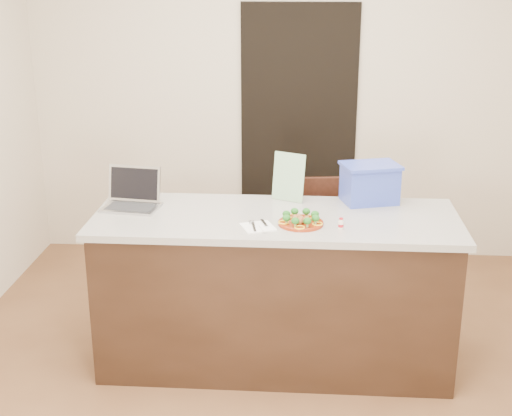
# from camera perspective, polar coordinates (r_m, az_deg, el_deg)

# --- Properties ---
(ground) EXTENTS (4.00, 4.00, 0.00)m
(ground) POSITION_cam_1_polar(r_m,az_deg,el_deg) (4.19, 1.32, -13.75)
(ground) COLOR brown
(ground) RESTS_ON ground
(room_shell) EXTENTS (4.00, 4.00, 4.00)m
(room_shell) POSITION_cam_1_polar(r_m,az_deg,el_deg) (3.58, 1.51, 8.62)
(room_shell) COLOR white
(room_shell) RESTS_ON ground
(doorway) EXTENTS (0.90, 0.02, 2.00)m
(doorway) POSITION_cam_1_polar(r_m,az_deg,el_deg) (5.65, 3.40, 5.97)
(doorway) COLOR black
(doorway) RESTS_ON ground
(island) EXTENTS (2.06, 0.76, 0.92)m
(island) POSITION_cam_1_polar(r_m,az_deg,el_deg) (4.18, 1.53, -6.56)
(island) COLOR black
(island) RESTS_ON ground
(plate) EXTENTS (0.25, 0.25, 0.02)m
(plate) POSITION_cam_1_polar(r_m,az_deg,el_deg) (3.88, 3.60, -1.19)
(plate) COLOR maroon
(plate) RESTS_ON island
(meatballs) EXTENTS (0.10, 0.10, 0.04)m
(meatballs) POSITION_cam_1_polar(r_m,az_deg,el_deg) (3.87, 3.56, -0.88)
(meatballs) COLOR brown
(meatballs) RESTS_ON plate
(broccoli) EXTENTS (0.20, 0.20, 0.04)m
(broccoli) POSITION_cam_1_polar(r_m,az_deg,el_deg) (3.87, 3.61, -0.64)
(broccoli) COLOR #144C14
(broccoli) RESTS_ON plate
(pepper_rings) EXTENTS (0.24, 0.24, 0.01)m
(pepper_rings) POSITION_cam_1_polar(r_m,az_deg,el_deg) (3.88, 3.60, -1.07)
(pepper_rings) COLOR gold
(pepper_rings) RESTS_ON plate
(napkin) EXTENTS (0.21, 0.21, 0.01)m
(napkin) POSITION_cam_1_polar(r_m,az_deg,el_deg) (3.83, 0.15, -1.52)
(napkin) COLOR silver
(napkin) RESTS_ON island
(fork) EXTENTS (0.04, 0.17, 0.00)m
(fork) POSITION_cam_1_polar(r_m,az_deg,el_deg) (3.84, -0.13, -1.37)
(fork) COLOR silver
(fork) RESTS_ON napkin
(knife) EXTENTS (0.05, 0.19, 0.01)m
(knife) POSITION_cam_1_polar(r_m,az_deg,el_deg) (3.81, 0.59, -1.52)
(knife) COLOR white
(knife) RESTS_ON napkin
(yogurt_bottle) EXTENTS (0.03, 0.03, 0.06)m
(yogurt_bottle) POSITION_cam_1_polar(r_m,az_deg,el_deg) (3.83, 6.81, -1.31)
(yogurt_bottle) COLOR beige
(yogurt_bottle) RESTS_ON island
(laptop) EXTENTS (0.34, 0.29, 0.22)m
(laptop) POSITION_cam_1_polar(r_m,az_deg,el_deg) (4.22, -9.84, 0.96)
(laptop) COLOR #ABABAF
(laptop) RESTS_ON island
(leaflet) EXTENTS (0.20, 0.12, 0.29)m
(leaflet) POSITION_cam_1_polar(r_m,az_deg,el_deg) (4.24, 2.63, 2.49)
(leaflet) COLOR silver
(leaflet) RESTS_ON island
(blue_box) EXTENTS (0.38, 0.32, 0.23)m
(blue_box) POSITION_cam_1_polar(r_m,az_deg,el_deg) (4.26, 9.09, 1.99)
(blue_box) COLOR #3144B2
(blue_box) RESTS_ON island
(chair) EXTENTS (0.46, 0.46, 0.91)m
(chair) POSITION_cam_1_polar(r_m,az_deg,el_deg) (4.81, 4.42, -2.40)
(chair) COLOR #371910
(chair) RESTS_ON ground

